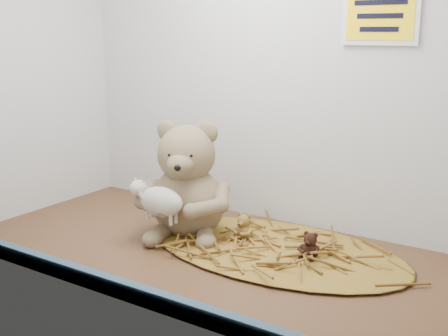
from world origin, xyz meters
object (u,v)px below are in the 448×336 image
Objects in this scene: toy_lamb at (161,202)px; mini_teddy_tan at (244,225)px; mini_teddy_brown at (310,244)px; main_teddy at (187,179)px.

toy_lamb is 21.51cm from mini_teddy_tan.
mini_teddy_brown is (18.85, -2.11, -0.24)cm from mini_teddy_tan.
toy_lamb is at bearing -161.03° from mini_teddy_brown.
mini_teddy_tan reaches higher than mini_teddy_brown.
main_teddy reaches higher than mini_teddy_brown.
mini_teddy_tan is at bearing -14.79° from main_teddy.
main_teddy is 1.91× the size of toy_lamb.
main_teddy is 36.02cm from mini_teddy_brown.
toy_lamb is 36.86cm from mini_teddy_brown.
toy_lamb is (0.00, -10.70, -3.39)cm from main_teddy.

